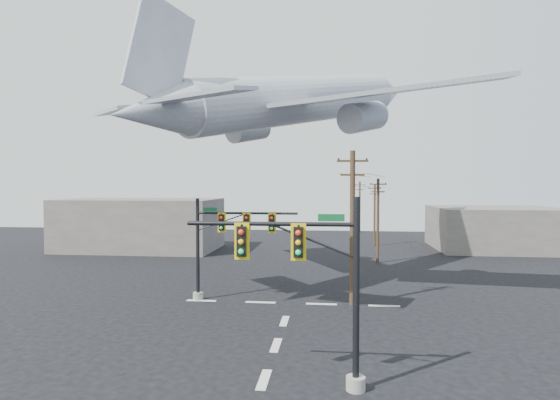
# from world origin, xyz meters

# --- Properties ---
(ground) EXTENTS (120.00, 120.00, 0.00)m
(ground) POSITION_xyz_m (0.00, 0.00, 0.00)
(ground) COLOR black
(ground) RESTS_ON ground
(lane_markings) EXTENTS (14.00, 21.20, 0.01)m
(lane_markings) POSITION_xyz_m (0.00, 5.33, 0.01)
(lane_markings) COLOR beige
(lane_markings) RESTS_ON ground
(signal_mast_near) EXTENTS (6.86, 0.81, 7.33)m
(signal_mast_near) POSITION_xyz_m (2.19, -0.60, 3.93)
(signal_mast_near) COLOR gray
(signal_mast_near) RESTS_ON ground
(signal_mast_far) EXTENTS (7.08, 0.75, 6.84)m
(signal_mast_far) POSITION_xyz_m (-4.60, 12.22, 3.89)
(signal_mast_far) COLOR gray
(signal_mast_far) RESTS_ON ground
(utility_pole_a) EXTENTS (1.99, 0.33, 9.93)m
(utility_pole_a) POSITION_xyz_m (3.96, 11.93, 5.19)
(utility_pole_a) COLOR #4A3320
(utility_pole_a) RESTS_ON ground
(utility_pole_b) EXTENTS (1.61, 0.73, 8.33)m
(utility_pole_b) POSITION_xyz_m (7.15, 28.60, 4.36)
(utility_pole_b) COLOR #4A3320
(utility_pole_b) RESTS_ON ground
(utility_pole_c) EXTENTS (1.59, 0.26, 7.76)m
(utility_pole_c) POSITION_xyz_m (7.95, 41.35, 4.06)
(utility_pole_c) COLOR #4A3320
(utility_pole_c) RESTS_ON ground
(utility_pole_d) EXTENTS (1.69, 0.39, 8.17)m
(utility_pole_d) POSITION_xyz_m (7.05, 58.02, 4.28)
(utility_pole_d) COLOR #4A3320
(utility_pole_d) RESTS_ON ground
(power_lines) EXTENTS (5.61, 46.09, 1.12)m
(power_lines) POSITION_xyz_m (6.80, 34.88, 7.80)
(power_lines) COLOR black
(airliner) EXTENTS (27.18, 29.96, 9.45)m
(airliner) POSITION_xyz_m (0.21, 18.82, 14.33)
(airliner) COLOR #A6ABB2
(building_left) EXTENTS (18.00, 10.00, 6.00)m
(building_left) POSITION_xyz_m (-20.00, 35.00, 3.00)
(building_left) COLOR slate
(building_left) RESTS_ON ground
(building_right) EXTENTS (14.00, 12.00, 5.00)m
(building_right) POSITION_xyz_m (22.00, 40.00, 2.50)
(building_right) COLOR slate
(building_right) RESTS_ON ground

